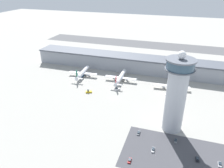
% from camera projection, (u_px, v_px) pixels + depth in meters
% --- Properties ---
extents(ground_plane, '(1000.00, 1000.00, 0.00)m').
position_uv_depth(ground_plane, '(114.00, 98.00, 198.66)').
color(ground_plane, '#9E9B93').
extents(terminal_building, '(234.04, 25.00, 17.41)m').
position_uv_depth(terminal_building, '(132.00, 63.00, 254.59)').
color(terminal_building, '#9399A3').
rests_on(terminal_building, ground).
extents(runway_strip, '(351.06, 44.00, 0.01)m').
position_uv_depth(runway_strip, '(148.00, 45.00, 355.63)').
color(runway_strip, '#515154').
rests_on(runway_strip, ground).
extents(control_tower, '(19.08, 19.08, 58.43)m').
position_uv_depth(control_tower, '(176.00, 93.00, 145.84)').
color(control_tower, '#ADB2BC').
rests_on(control_tower, ground).
extents(parking_lot_surface, '(64.00, 40.00, 0.01)m').
position_uv_depth(parking_lot_surface, '(174.00, 155.00, 134.70)').
color(parking_lot_surface, '#424247').
rests_on(parking_lot_surface, ground).
extents(airplane_gate_alpha, '(31.98, 34.41, 13.89)m').
position_uv_depth(airplane_gate_alpha, '(83.00, 73.00, 239.96)').
color(airplane_gate_alpha, silver).
rests_on(airplane_gate_alpha, ground).
extents(airplane_gate_bravo, '(33.62, 37.94, 13.54)m').
position_uv_depth(airplane_gate_bravo, '(120.00, 77.00, 228.37)').
color(airplane_gate_bravo, silver).
rests_on(airplane_gate_bravo, ground).
extents(airplane_gate_charlie, '(35.44, 41.84, 13.35)m').
position_uv_depth(airplane_gate_charlie, '(172.00, 86.00, 211.49)').
color(airplane_gate_charlie, white).
rests_on(airplane_gate_charlie, ground).
extents(service_truck_catering, '(6.31, 4.96, 2.87)m').
position_uv_depth(service_truck_catering, '(89.00, 92.00, 207.61)').
color(service_truck_catering, black).
rests_on(service_truck_catering, ground).
extents(service_truck_fuel, '(5.98, 5.79, 2.96)m').
position_uv_depth(service_truck_fuel, '(117.00, 89.00, 212.12)').
color(service_truck_fuel, black).
rests_on(service_truck_fuel, ground).
extents(service_truck_baggage, '(2.68, 7.89, 2.54)m').
position_uv_depth(service_truck_baggage, '(81.00, 76.00, 241.18)').
color(service_truck_baggage, black).
rests_on(service_truck_baggage, ground).
extents(car_red_hatchback, '(1.99, 4.33, 1.41)m').
position_uv_depth(car_red_hatchback, '(220.00, 164.00, 127.34)').
color(car_red_hatchback, black).
rests_on(car_red_hatchback, ground).
extents(car_green_van, '(1.84, 4.14, 1.54)m').
position_uv_depth(car_green_van, '(197.00, 159.00, 130.78)').
color(car_green_van, black).
rests_on(car_green_van, ground).
extents(car_navy_sedan, '(2.03, 4.51, 1.50)m').
position_uv_depth(car_navy_sedan, '(176.00, 141.00, 145.67)').
color(car_navy_sedan, black).
rests_on(car_navy_sedan, ground).
extents(car_maroon_suv, '(1.94, 4.81, 1.55)m').
position_uv_depth(car_maroon_suv, '(153.00, 150.00, 138.08)').
color(car_maroon_suv, black).
rests_on(car_maroon_suv, ground).
extents(car_silver_sedan, '(2.02, 4.82, 1.41)m').
position_uv_depth(car_silver_sedan, '(139.00, 133.00, 153.01)').
color(car_silver_sedan, black).
rests_on(car_silver_sedan, ground).
extents(car_grey_coupe, '(1.76, 4.16, 1.38)m').
position_uv_depth(car_grey_coupe, '(130.00, 160.00, 130.04)').
color(car_grey_coupe, black).
rests_on(car_grey_coupe, ground).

